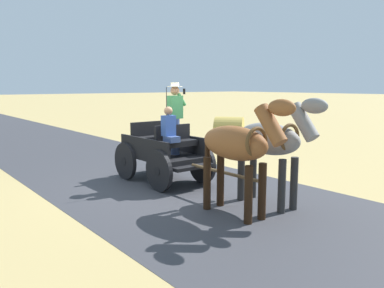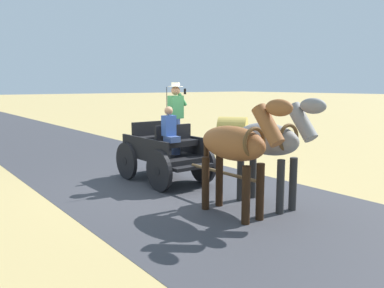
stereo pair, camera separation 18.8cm
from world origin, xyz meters
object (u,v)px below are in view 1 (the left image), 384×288
(horse_near_side, at_px, (272,142))
(horse_off_side, at_px, (239,146))
(hay_bale, at_px, (229,132))
(horse_drawn_carriage, at_px, (165,150))

(horse_near_side, height_order, horse_off_side, same)
(hay_bale, bearing_deg, horse_near_side, 52.71)
(horse_drawn_carriage, height_order, horse_near_side, horse_drawn_carriage)
(horse_near_side, bearing_deg, hay_bale, -127.29)
(horse_drawn_carriage, relative_size, hay_bale, 3.75)
(horse_near_side, relative_size, horse_off_side, 1.00)
(horse_off_side, bearing_deg, horse_drawn_carriage, -97.99)
(horse_drawn_carriage, relative_size, horse_off_side, 2.04)
(horse_drawn_carriage, height_order, horse_off_side, horse_drawn_carriage)
(horse_near_side, xyz_separation_m, hay_bale, (-4.71, -6.18, -0.72))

